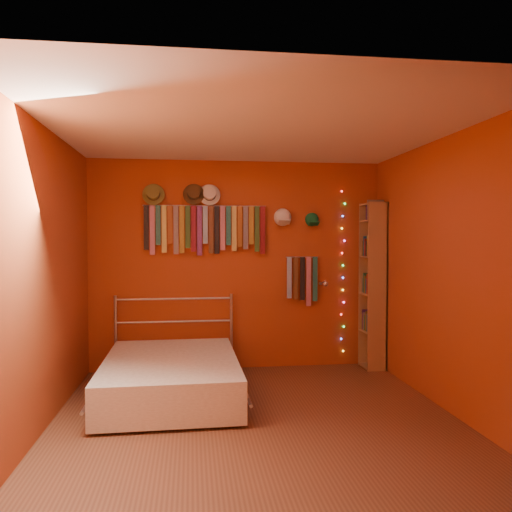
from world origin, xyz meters
name	(u,v)px	position (x,y,z in m)	size (l,w,h in m)	color
ground	(256,419)	(0.00, 0.00, 0.00)	(3.50, 3.50, 0.00)	brown
back_wall	(238,265)	(0.00, 1.75, 1.25)	(3.50, 0.02, 2.50)	#A53C1A
right_wall	(448,274)	(1.75, 0.00, 1.25)	(0.02, 3.50, 2.50)	#A53C1A
left_wall	(43,278)	(-1.75, 0.00, 1.25)	(0.02, 3.50, 2.50)	#A53C1A
ceiling	(256,129)	(0.00, 0.00, 2.50)	(3.50, 3.50, 0.02)	white
tie_rack	(205,227)	(-0.39, 1.68, 1.71)	(1.45, 0.03, 0.59)	#ACACB0
small_tie_rack	(303,278)	(0.79, 1.69, 1.09)	(0.40, 0.03, 0.60)	#ACACB0
fedora_olive	(153,194)	(-0.99, 1.66, 2.09)	(0.26, 0.14, 0.25)	olive
fedora_brown	(194,193)	(-0.52, 1.66, 2.10)	(0.25, 0.14, 0.25)	#473219
fedora_white	(210,194)	(-0.34, 1.66, 2.09)	(0.26, 0.14, 0.25)	silver
cap_white	(283,217)	(0.54, 1.70, 1.82)	(0.20, 0.25, 0.20)	white
cap_green	(312,220)	(0.90, 1.70, 1.80)	(0.17, 0.22, 0.17)	#197139
fairy_lights	(343,272)	(1.30, 1.71, 1.16)	(0.06, 0.02, 2.00)	#FF3333
reading_lamp	(325,284)	(1.03, 1.53, 1.03)	(0.06, 0.28, 0.08)	#ACACB0
bookshelf	(376,284)	(1.66, 1.53, 1.02)	(0.25, 0.34, 2.00)	#A4774A
bed	(171,376)	(-0.75, 0.69, 0.21)	(1.40, 1.90, 0.91)	#ACACB0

